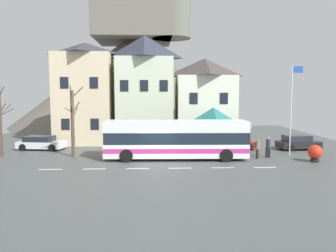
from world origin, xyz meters
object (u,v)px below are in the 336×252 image
(public_bench, at_px, (227,142))
(transit_bus, at_px, (176,140))
(pedestrian_00, at_px, (258,149))
(bus_shelter, at_px, (213,116))
(parked_car_00, at_px, (232,143))
(townhouse_02, at_px, (204,100))
(pedestrian_02, at_px, (229,144))
(flagpole, at_px, (292,104))
(hilltop_castle, at_px, (134,76))
(parked_car_01, at_px, (41,143))
(parked_car_02, at_px, (298,142))
(townhouse_01, at_px, (145,90))
(townhouse_00, at_px, (86,93))
(harbour_buoy, at_px, (315,152))
(bare_tree_01, at_px, (73,122))
(pedestrian_01, at_px, (268,147))

(public_bench, bearing_deg, transit_bus, -132.00)
(pedestrian_00, bearing_deg, bus_shelter, 125.23)
(bus_shelter, bearing_deg, parked_car_00, 11.75)
(townhouse_02, bearing_deg, pedestrian_02, -83.25)
(flagpole, bearing_deg, hilltop_castle, 116.21)
(townhouse_02, distance_m, parked_car_00, 6.77)
(parked_car_01, distance_m, pedestrian_02, 17.30)
(parked_car_00, xyz_separation_m, pedestrian_00, (1.04, -4.48, 0.18))
(parked_car_01, height_order, pedestrian_02, pedestrian_02)
(parked_car_01, bearing_deg, public_bench, 10.88)
(hilltop_castle, relative_size, transit_bus, 3.55)
(parked_car_00, height_order, pedestrian_02, pedestrian_02)
(pedestrian_02, xyz_separation_m, public_bench, (0.74, 4.38, -0.46))
(townhouse_02, bearing_deg, parked_car_02, -34.55)
(townhouse_01, xyz_separation_m, parked_car_01, (-9.59, -4.23, -5.01))
(townhouse_00, relative_size, harbour_buoy, 7.96)
(transit_bus, height_order, flagpole, flagpole)
(hilltop_castle, xyz_separation_m, pedestrian_00, (11.68, -31.68, -7.50))
(harbour_buoy, relative_size, bare_tree_01, 0.23)
(townhouse_02, relative_size, pedestrian_00, 5.77)
(townhouse_02, bearing_deg, flagpole, -53.75)
(bus_shelter, height_order, pedestrian_02, bus_shelter)
(transit_bus, xyz_separation_m, parked_car_02, (11.72, 4.17, -0.90))
(bus_shelter, height_order, pedestrian_01, bus_shelter)
(hilltop_castle, height_order, pedestrian_02, hilltop_castle)
(townhouse_00, distance_m, townhouse_01, 6.32)
(hilltop_castle, distance_m, parked_car_01, 28.55)
(parked_car_02, height_order, pedestrian_02, pedestrian_02)
(transit_bus, relative_size, bare_tree_01, 1.93)
(pedestrian_01, bearing_deg, harbour_buoy, -33.49)
(transit_bus, bearing_deg, pedestrian_02, 20.45)
(townhouse_01, bearing_deg, parked_car_00, -30.64)
(pedestrian_01, distance_m, pedestrian_02, 3.17)
(parked_car_01, xyz_separation_m, flagpole, (22.13, -3.79, 3.72))
(bus_shelter, bearing_deg, parked_car_02, 0.73)
(townhouse_00, height_order, transit_bus, townhouse_00)
(townhouse_02, relative_size, transit_bus, 0.79)
(parked_car_02, distance_m, pedestrian_02, 7.53)
(townhouse_01, relative_size, parked_car_00, 2.46)
(bus_shelter, bearing_deg, harbour_buoy, -39.58)
(harbour_buoy, bearing_deg, townhouse_00, 149.87)
(flagpole, bearing_deg, harbour_buoy, -76.56)
(hilltop_castle, bearing_deg, harbour_buoy, -64.82)
(pedestrian_00, distance_m, public_bench, 6.14)
(transit_bus, distance_m, harbour_buoy, 10.68)
(bus_shelter, bearing_deg, hilltop_castle, 107.67)
(pedestrian_01, relative_size, public_bench, 0.95)
(townhouse_01, relative_size, flagpole, 1.49)
(pedestrian_01, height_order, bare_tree_01, bare_tree_01)
(townhouse_01, bearing_deg, townhouse_02, 3.24)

